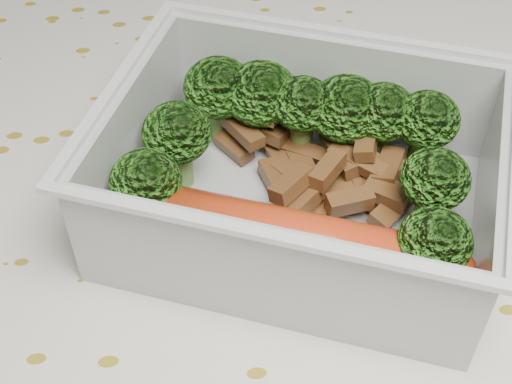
{
  "coord_description": "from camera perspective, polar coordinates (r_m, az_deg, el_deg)",
  "views": [
    {
      "loc": [
        -0.02,
        -0.25,
        1.04
      ],
      "look_at": [
        0.0,
        -0.0,
        0.78
      ],
      "focal_mm": 50.0,
      "sensor_mm": 36.0,
      "label": 1
    }
  ],
  "objects": [
    {
      "name": "dining_table",
      "position": [
        0.45,
        -0.11,
        -9.64
      ],
      "size": [
        1.4,
        0.9,
        0.75
      ],
      "color": "brown",
      "rests_on": "ground"
    },
    {
      "name": "tablecloth",
      "position": [
        0.41,
        -0.11,
        -5.67
      ],
      "size": [
        1.46,
        0.96,
        0.19
      ],
      "color": "silver",
      "rests_on": "dining_table"
    },
    {
      "name": "lunch_container",
      "position": [
        0.37,
        3.64,
        0.62
      ],
      "size": [
        0.24,
        0.22,
        0.07
      ],
      "color": "silver",
      "rests_on": "tablecloth"
    },
    {
      "name": "broccoli_florets",
      "position": [
        0.38,
        3.89,
        4.93
      ],
      "size": [
        0.18,
        0.16,
        0.05
      ],
      "color": "#608C3F",
      "rests_on": "lunch_container"
    },
    {
      "name": "meat_pile",
      "position": [
        0.38,
        5.75,
        1.78
      ],
      "size": [
        0.12,
        0.09,
        0.03
      ],
      "color": "brown",
      "rests_on": "lunch_container"
    },
    {
      "name": "sausage",
      "position": [
        0.34,
        2.79,
        -3.96
      ],
      "size": [
        0.16,
        0.08,
        0.03
      ],
      "color": "red",
      "rests_on": "lunch_container"
    }
  ]
}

